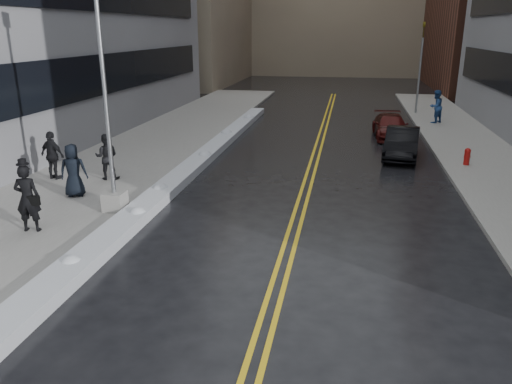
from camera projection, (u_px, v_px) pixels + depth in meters
The scene contains 16 objects.
ground at pixel (196, 247), 13.66m from camera, with size 160.00×160.00×0.00m, color black.
sidewalk_west at pixel (142, 152), 23.97m from camera, with size 5.50×50.00×0.15m, color gray.
sidewalk_east at pixel (490, 167), 21.25m from camera, with size 4.00×50.00×0.15m, color gray.
lane_line_left at pixel (311, 161), 22.60m from camera, with size 0.12×50.00×0.01m, color gold.
lane_line_right at pixel (317, 161), 22.54m from camera, with size 0.12×50.00×0.01m, color gold.
snow_ridge at pixel (196, 164), 21.50m from camera, with size 0.90×30.00×0.34m, color #BABCC3.
lamppost at pixel (109, 137), 15.31m from camera, with size 0.65×0.65×7.62m.
fire_hydrant at pixel (467, 156), 21.28m from camera, with size 0.26×0.26×0.73m.
traffic_signal at pixel (420, 65), 33.56m from camera, with size 0.16×0.20×6.00m.
pedestrian_fedora at pixel (28, 198), 14.11m from camera, with size 0.72×0.47×1.97m, color black.
pedestrian_b at pixel (107, 157), 19.10m from camera, with size 0.87×0.67×1.78m, color black.
pedestrian_c at pixel (73, 170), 17.13m from camera, with size 0.90×0.59×1.84m, color black.
pedestrian_d at pixel (53, 155), 19.10m from camera, with size 1.09×0.46×1.87m, color black.
pedestrian_east at pixel (436, 106), 30.69m from camera, with size 0.98×0.76×2.01m, color navy.
car_black at pixel (402, 143), 22.99m from camera, with size 1.45×4.17×1.37m, color black.
car_maroon at pixel (391, 126), 27.27m from camera, with size 1.74×4.28×1.24m, color #380A09.
Camera 1 is at (3.88, -12.00, 5.69)m, focal length 35.00 mm.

